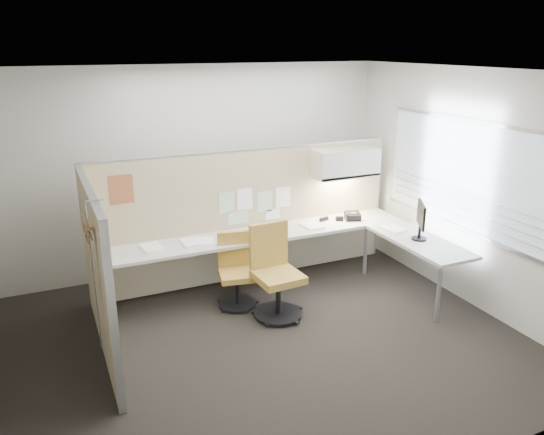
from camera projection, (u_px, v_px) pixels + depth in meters
name	position (u px, v px, depth m)	size (l,w,h in m)	color
floor	(256.00, 342.00, 5.70)	(5.50, 4.50, 0.01)	black
ceiling	(253.00, 71.00, 4.82)	(5.50, 4.50, 0.01)	white
wall_back	(192.00, 171.00, 7.21)	(5.50, 0.02, 2.80)	beige
wall_front	(392.00, 321.00, 3.31)	(5.50, 0.02, 2.80)	beige
wall_right	(468.00, 188.00, 6.32)	(0.02, 4.50, 2.80)	beige
window_pane	(468.00, 176.00, 6.27)	(0.01, 2.80, 1.30)	#9DACB6
partition_back	(248.00, 216.00, 7.02)	(4.10, 0.06, 1.75)	tan
partition_left	(97.00, 273.00, 5.27)	(0.06, 2.20, 1.75)	tan
desk	(289.00, 242.00, 6.84)	(4.00, 2.07, 0.73)	beige
overhead_bin	(346.00, 163.00, 7.17)	(0.90, 0.36, 0.38)	beige
task_light_strip	(345.00, 178.00, 7.23)	(0.60, 0.06, 0.02)	#FFEABF
pinned_papers	(254.00, 204.00, 6.97)	(1.01, 0.00, 0.47)	#8CBF8C
poster	(121.00, 189.00, 6.20)	(0.28, 0.00, 0.35)	#DA5D1B
chair_left	(275.00, 274.00, 6.13)	(0.57, 0.57, 1.08)	black
chair_right	(236.00, 273.00, 6.40)	(0.48, 0.50, 0.88)	black
monitor	(421.00, 219.00, 6.49)	(0.25, 0.40, 0.47)	black
phone	(352.00, 216.00, 7.30)	(0.26, 0.24, 0.12)	black
stapler	(324.00, 219.00, 7.27)	(0.14, 0.04, 0.05)	black
tape_dispenser	(339.00, 219.00, 7.27)	(0.10, 0.06, 0.06)	black
coat_hook	(89.00, 242.00, 4.58)	(0.18, 0.46, 1.39)	silver
paper_stack_0	(152.00, 247.00, 6.28)	(0.23, 0.30, 0.03)	white
paper_stack_1	(204.00, 241.00, 6.49)	(0.23, 0.30, 0.02)	white
paper_stack_2	(251.00, 237.00, 6.62)	(0.23, 0.30, 0.04)	white
paper_stack_3	(275.00, 231.00, 6.86)	(0.23, 0.30, 0.01)	white
paper_stack_4	(312.00, 226.00, 7.04)	(0.23, 0.30, 0.02)	white
paper_stack_5	(393.00, 229.00, 6.92)	(0.23, 0.30, 0.02)	white
paper_stack_6	(191.00, 242.00, 6.44)	(0.23, 0.30, 0.03)	white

